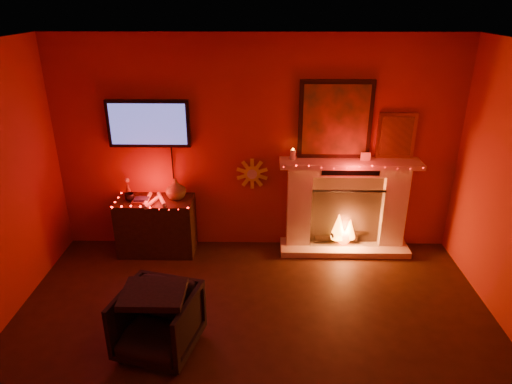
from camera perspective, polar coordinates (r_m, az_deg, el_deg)
room at (r=3.37m, az=-0.71°, el=-7.30°), size 5.00×5.00×5.00m
fireplace at (r=5.88m, az=11.19°, el=-0.65°), size 1.72×0.40×2.18m
tv at (r=5.71m, az=-13.28°, el=8.28°), size 1.00×0.07×1.24m
sunburst_clock at (r=5.76m, az=-0.49°, el=2.29°), size 0.40×0.03×0.40m
console_table at (r=5.96m, az=-12.25°, el=-3.86°), size 0.96×0.53×0.99m
armchair at (r=4.44m, az=-12.16°, el=-15.60°), size 0.83×0.84×0.63m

